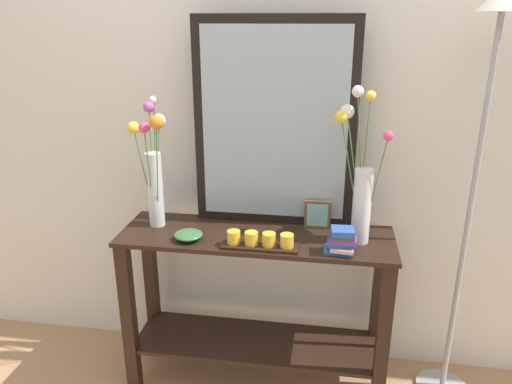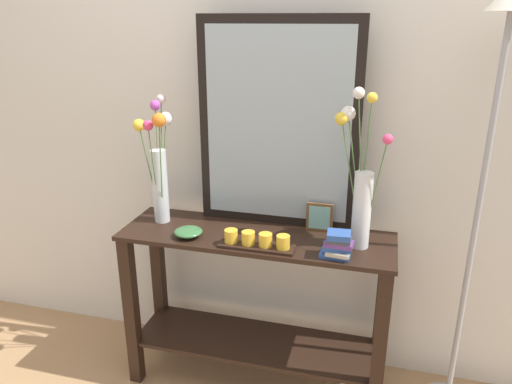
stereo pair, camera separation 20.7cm
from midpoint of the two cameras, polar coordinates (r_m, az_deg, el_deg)
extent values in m
cube|color=#A87F56|center=(2.58, -2.46, -21.21)|extent=(7.00, 6.00, 0.02)
cube|color=silver|center=(2.27, -1.44, 11.36)|extent=(6.40, 0.08, 2.70)
cube|color=black|center=(2.15, -2.77, -5.29)|extent=(1.20, 0.37, 0.02)
cube|color=black|center=(2.44, -2.55, -17.20)|extent=(1.14, 0.33, 0.02)
cube|color=black|center=(2.39, -17.13, -14.17)|extent=(0.06, 0.06, 0.76)
cube|color=black|center=(2.19, 11.85, -17.09)|extent=(0.06, 0.06, 0.76)
cube|color=black|center=(2.62, -14.36, -10.74)|extent=(0.06, 0.06, 0.76)
cube|color=black|center=(2.44, 11.57, -12.96)|extent=(0.06, 0.06, 0.76)
cube|color=black|center=(2.14, -0.63, 7.81)|extent=(0.71, 0.03, 0.92)
cube|color=#9EADB7|center=(2.13, -0.70, 7.73)|extent=(0.63, 0.00, 0.84)
cylinder|color=silver|center=(2.25, -14.31, 0.20)|extent=(0.07, 0.07, 0.34)
cylinder|color=#4C753D|center=(2.26, -13.99, 2.30)|extent=(0.02, 0.08, 0.45)
sphere|color=silver|center=(2.24, -13.93, 8.05)|extent=(0.06, 0.06, 0.06)
cylinder|color=#4C753D|center=(2.25, -14.26, 3.37)|extent=(0.02, 0.11, 0.54)
sphere|color=silver|center=(2.25, -14.53, 10.33)|extent=(0.04, 0.04, 0.04)
cylinder|color=#4C753D|center=(2.19, -14.97, 1.67)|extent=(0.02, 0.07, 0.45)
sphere|color=#EA4275|center=(2.10, -15.75, 7.21)|extent=(0.05, 0.05, 0.05)
cylinder|color=#4C753D|center=(2.17, -14.17, 1.93)|extent=(0.06, 0.09, 0.48)
sphere|color=orange|center=(2.06, -14.46, 7.89)|extent=(0.06, 0.06, 0.06)
cylinder|color=#4C753D|center=(2.24, -14.64, 2.95)|extent=(0.02, 0.05, 0.51)
sphere|color=#B24CB7|center=(2.20, -15.12, 9.53)|extent=(0.05, 0.05, 0.05)
cylinder|color=#4C753D|center=(2.22, -15.46, 1.70)|extent=(0.06, 0.04, 0.44)
sphere|color=yellow|center=(2.16, -16.85, 7.16)|extent=(0.05, 0.05, 0.05)
cylinder|color=silver|center=(2.05, 9.46, -1.68)|extent=(0.08, 0.08, 0.32)
cylinder|color=#4C753D|center=(2.02, 9.61, 2.64)|extent=(0.02, 0.04, 0.59)
sphere|color=yellow|center=(1.98, 10.33, 10.99)|extent=(0.04, 0.04, 0.04)
cylinder|color=#4C753D|center=(2.03, 8.23, 1.49)|extent=(0.12, 0.05, 0.51)
sphere|color=yellow|center=(1.98, 6.95, 8.69)|extent=(0.05, 0.05, 0.05)
cylinder|color=#4C753D|center=(2.04, 8.66, 1.86)|extent=(0.10, 0.05, 0.52)
sphere|color=silver|center=(2.00, 7.68, 9.27)|extent=(0.06, 0.06, 0.06)
cylinder|color=#4C753D|center=(2.01, 9.24, 2.82)|extent=(0.07, 0.04, 0.61)
sphere|color=silver|center=(1.96, 8.84, 11.53)|extent=(0.05, 0.05, 0.05)
cylinder|color=#4C753D|center=(2.00, 10.85, 0.31)|extent=(0.07, 0.06, 0.45)
sphere|color=#EA4275|center=(1.91, 12.26, 6.39)|extent=(0.04, 0.04, 0.04)
cube|color=black|center=(2.03, -2.46, -6.41)|extent=(0.32, 0.09, 0.01)
cylinder|color=gold|center=(2.04, -5.55, -5.33)|extent=(0.06, 0.06, 0.05)
cylinder|color=gold|center=(2.02, -3.51, -5.48)|extent=(0.06, 0.06, 0.05)
cylinder|color=gold|center=(2.01, -1.44, -5.63)|extent=(0.06, 0.06, 0.05)
cylinder|color=gold|center=(2.00, 0.66, -5.77)|extent=(0.06, 0.06, 0.05)
cube|color=brown|center=(2.19, 4.51, -2.72)|extent=(0.12, 0.01, 0.13)
cube|color=#7ABBB4|center=(2.19, 4.50, -2.79)|extent=(0.09, 0.00, 0.11)
cylinder|color=#38703D|center=(2.13, -10.68, -5.47)|extent=(0.05, 0.05, 0.01)
ellipsoid|color=#38703D|center=(2.12, -10.71, -4.99)|extent=(0.12, 0.12, 0.03)
cube|color=#2D519E|center=(2.00, 6.72, -6.89)|extent=(0.12, 0.08, 0.02)
cube|color=#B2A893|center=(1.98, 7.11, -6.61)|extent=(0.10, 0.09, 0.01)
cube|color=#2D519E|center=(1.99, 6.97, -6.04)|extent=(0.12, 0.07, 0.02)
cube|color=#663884|center=(1.97, 7.16, -5.63)|extent=(0.11, 0.08, 0.02)
cube|color=#424247|center=(1.97, 7.13, -5.19)|extent=(0.09, 0.07, 0.01)
cube|color=#2D519E|center=(1.96, 7.14, -4.67)|extent=(0.10, 0.09, 0.02)
cylinder|color=#9E9EA3|center=(2.19, 21.08, -3.62)|extent=(0.02, 0.02, 1.68)
camera|label=1|loc=(0.10, -92.86, -1.03)|focal=34.23mm
camera|label=2|loc=(0.10, 87.14, 1.03)|focal=34.23mm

